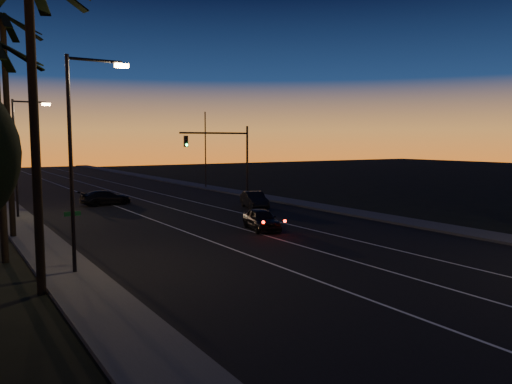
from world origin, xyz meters
TOP-DOWN VIEW (x-y plane):
  - road at (0.00, 30.00)m, footprint 20.00×170.00m
  - sidewalk_left at (-11.20, 30.00)m, footprint 2.40×170.00m
  - sidewalk_right at (11.20, 30.00)m, footprint 2.40×170.00m
  - lane_stripe_left at (-3.00, 30.00)m, footprint 0.12×160.00m
  - lane_stripe_mid at (0.50, 30.00)m, footprint 0.12×160.00m
  - lane_stripe_right at (4.00, 30.00)m, footprint 0.12×160.00m
  - palm_near at (-12.60, 18.00)m, footprint 4.25×4.16m
  - palm_far at (-12.20, 30.00)m, footprint 4.25×4.16m
  - streetlight_left_near at (-10.70, 20.00)m, footprint 2.55×0.26m
  - streetlight_left_far at (-10.69, 38.00)m, footprint 2.55×0.26m
  - street_sign at (-10.80, 21.00)m, footprint 0.70×0.06m
  - signal_mast at (7.14, 39.99)m, footprint 7.10×0.41m
  - signal_post at (-9.50, 39.98)m, footprint 0.28×0.37m
  - far_pole_right at (11.00, 52.00)m, footprint 0.14×0.14m
  - lead_car at (1.34, 24.82)m, footprint 2.55×4.60m
  - right_car at (6.34, 33.65)m, footprint 2.58×4.41m
  - cross_car at (-3.49, 42.44)m, footprint 4.59×2.27m

SIDE VIEW (x-z plane):
  - road at x=0.00m, z-range 0.00..0.01m
  - lane_stripe_left at x=-3.00m, z-range 0.01..0.02m
  - lane_stripe_mid at x=0.50m, z-range 0.01..0.02m
  - lane_stripe_right at x=4.00m, z-range 0.01..0.02m
  - sidewalk_left at x=-11.20m, z-range 0.00..0.16m
  - sidewalk_right at x=11.20m, z-range 0.00..0.16m
  - cross_car at x=-3.49m, z-range 0.01..1.30m
  - lead_car at x=1.34m, z-range 0.01..1.34m
  - right_car at x=6.34m, z-range 0.01..1.38m
  - street_sign at x=-10.80m, z-range 0.36..2.96m
  - signal_post at x=-9.50m, z-range 0.79..4.99m
  - far_pole_right at x=11.00m, z-range 0.00..9.00m
  - signal_mast at x=7.14m, z-range 1.28..8.28m
  - streetlight_left_far at x=-10.69m, z-range 0.81..9.31m
  - streetlight_left_near at x=-10.70m, z-range 0.82..9.82m
  - palm_near at x=-12.60m, z-range 1.31..12.84m
  - palm_far at x=-12.20m, z-range 1.35..13.88m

